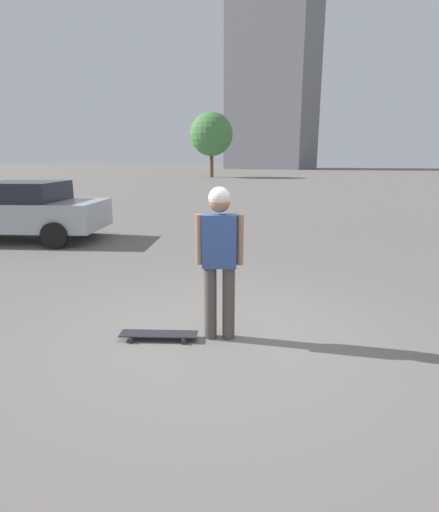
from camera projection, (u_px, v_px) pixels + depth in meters
name	position (u px, v px, depth m)	size (l,w,h in m)	color
ground_plane	(220.00, 337.00, 4.72)	(220.00, 220.00, 0.00)	slate
person	(220.00, 251.00, 4.47)	(0.49, 0.35, 1.76)	#4C4742
skateboard	(159.00, 334.00, 4.66)	(0.90, 0.58, 0.07)	#232328
car_parked_near	(23.00, 210.00, 10.11)	(4.43, 3.36, 1.48)	#ADB2B7
building_block_distant	(274.00, 73.00, 72.50)	(14.55, 11.54, 33.82)	slate
tree_distant	(211.00, 134.00, 41.81)	(4.48, 4.48, 6.69)	brown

